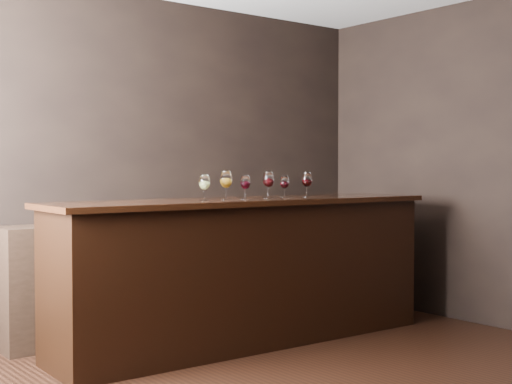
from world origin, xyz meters
TOP-DOWN VIEW (x-y plane):
  - room_shell at (-0.23, 0.11)m, footprint 5.02×4.52m
  - bar_counter at (0.50, 1.20)m, footprint 3.08×0.74m
  - bar_top at (0.50, 1.20)m, footprint 3.18×0.82m
  - back_bar_shelf at (0.16, 2.03)m, footprint 2.55×0.40m
  - glass_white at (0.10, 1.17)m, footprint 0.08×0.08m
  - glass_amber at (0.30, 1.18)m, footprint 0.09×0.09m
  - glass_red_a at (0.48, 1.19)m, footprint 0.08×0.08m
  - glass_red_b at (0.69, 1.17)m, footprint 0.09×0.09m
  - glass_red_c at (0.91, 1.24)m, footprint 0.07×0.07m
  - glass_red_d at (1.10, 1.18)m, footprint 0.09×0.09m

SIDE VIEW (x-z plane):
  - back_bar_shelf at x=0.16m, z-range 0.00..0.92m
  - bar_counter at x=0.50m, z-range 0.00..1.07m
  - bar_top at x=0.50m, z-range 1.07..1.11m
  - glass_red_c at x=0.91m, z-range 1.14..1.32m
  - glass_red_a at x=0.48m, z-range 1.14..1.33m
  - glass_white at x=0.10m, z-range 1.15..1.34m
  - glass_red_d at x=1.10m, z-range 1.15..1.35m
  - glass_red_b at x=0.69m, z-range 1.15..1.36m
  - glass_amber at x=0.30m, z-range 1.15..1.37m
  - room_shell at x=-0.23m, z-range 0.40..3.21m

